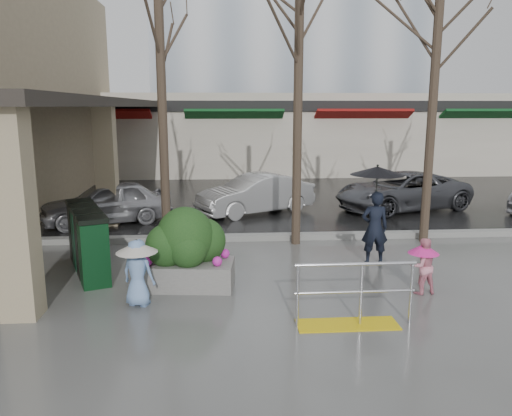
{
  "coord_description": "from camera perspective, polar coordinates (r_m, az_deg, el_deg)",
  "views": [
    {
      "loc": [
        -0.66,
        -8.41,
        3.38
      ],
      "look_at": [
        0.07,
        1.76,
        1.3
      ],
      "focal_mm": 35.0,
      "sensor_mm": 36.0,
      "label": 1
    }
  ],
  "objects": [
    {
      "name": "ground",
      "position": [
        9.08,
        0.37,
        -10.31
      ],
      "size": [
        120.0,
        120.0,
        0.0
      ],
      "primitive_type": "plane",
      "color": "#51514F",
      "rests_on": "ground"
    },
    {
      "name": "street_asphalt",
      "position": [
        30.6,
        -2.84,
        5.17
      ],
      "size": [
        120.0,
        36.0,
        0.01
      ],
      "primitive_type": "cube",
      "color": "black",
      "rests_on": "ground"
    },
    {
      "name": "curb",
      "position": [
        12.86,
        -1.01,
        -3.37
      ],
      "size": [
        120.0,
        0.3,
        0.15
      ],
      "primitive_type": "cube",
      "color": "gray",
      "rests_on": "ground"
    },
    {
      "name": "canopy_slab",
      "position": [
        16.93,
        -18.65,
        11.76
      ],
      "size": [
        2.8,
        18.0,
        0.25
      ],
      "primitive_type": "cube",
      "color": "#2D2823",
      "rests_on": "pillar_front"
    },
    {
      "name": "pillar_front",
      "position": [
        8.7,
        -25.88,
        -0.43
      ],
      "size": [
        0.55,
        0.55,
        3.5
      ],
      "primitive_type": "cube",
      "color": "tan",
      "rests_on": "ground"
    },
    {
      "name": "pillar_back",
      "position": [
        14.86,
        -16.72,
        4.74
      ],
      "size": [
        0.55,
        0.55,
        3.5
      ],
      "primitive_type": "cube",
      "color": "tan",
      "rests_on": "ground"
    },
    {
      "name": "storefront_row",
      "position": [
        26.54,
        1.7,
        8.56
      ],
      "size": [
        34.0,
        6.74,
        4.0
      ],
      "color": "beige",
      "rests_on": "ground"
    },
    {
      "name": "handrail",
      "position": [
        8.06,
        10.9,
        -10.55
      ],
      "size": [
        1.9,
        0.5,
        1.03
      ],
      "color": "yellow",
      "rests_on": "ground"
    },
    {
      "name": "tree_west",
      "position": [
        12.2,
        -10.98,
        19.35
      ],
      "size": [
        3.2,
        3.2,
        6.8
      ],
      "color": "#382B21",
      "rests_on": "ground"
    },
    {
      "name": "tree_midwest",
      "position": [
        12.29,
        4.96,
        20.16
      ],
      "size": [
        3.2,
        3.2,
        7.0
      ],
      "color": "#382B21",
      "rests_on": "ground"
    },
    {
      "name": "tree_mideast",
      "position": [
        13.15,
        19.98,
        17.32
      ],
      "size": [
        3.2,
        3.2,
        6.5
      ],
      "color": "#382B21",
      "rests_on": "ground"
    },
    {
      "name": "woman",
      "position": [
        11.0,
        13.52,
        0.32
      ],
      "size": [
        1.16,
        1.16,
        2.18
      ],
      "rotation": [
        0.0,
        0.0,
        3.08
      ],
      "color": "black",
      "rests_on": "ground"
    },
    {
      "name": "child_pink",
      "position": [
        9.64,
        18.52,
        -5.9
      ],
      "size": [
        0.56,
        0.56,
        1.04
      ],
      "rotation": [
        0.0,
        0.0,
        3.29
      ],
      "color": "pink",
      "rests_on": "ground"
    },
    {
      "name": "child_blue",
      "position": [
        8.8,
        -13.39,
        -6.46
      ],
      "size": [
        0.71,
        0.71,
        1.18
      ],
      "rotation": [
        0.0,
        0.0,
        2.77
      ],
      "color": "#7AA0D9",
      "rests_on": "ground"
    },
    {
      "name": "planter",
      "position": [
        9.52,
        -7.98,
        -4.67
      ],
      "size": [
        1.86,
        1.1,
        1.55
      ],
      "rotation": [
        0.0,
        0.0,
        -0.11
      ],
      "color": "gray",
      "rests_on": "ground"
    },
    {
      "name": "news_boxes",
      "position": [
        10.88,
        -18.72,
        -3.48
      ],
      "size": [
        1.4,
        2.44,
        1.35
      ],
      "rotation": [
        0.0,
        0.0,
        0.38
      ],
      "color": "#0D3A1A",
      "rests_on": "ground"
    },
    {
      "name": "car_a",
      "position": [
        15.2,
        -16.69,
        0.61
      ],
      "size": [
        3.98,
        2.66,
        1.26
      ],
      "primitive_type": "imported",
      "rotation": [
        0.0,
        0.0,
        -1.22
      ],
      "color": "#A7A7AB",
      "rests_on": "ground"
    },
    {
      "name": "car_b",
      "position": [
        15.96,
        -0.04,
        1.6
      ],
      "size": [
        4.0,
        2.96,
        1.26
      ],
      "primitive_type": "imported",
      "rotation": [
        0.0,
        0.0,
        -1.09
      ],
      "color": "silver",
      "rests_on": "ground"
    },
    {
      "name": "car_c",
      "position": [
        17.24,
        16.37,
        1.87
      ],
      "size": [
        4.95,
        3.36,
        1.26
      ],
      "primitive_type": "imported",
      "rotation": [
        0.0,
        0.0,
        -1.26
      ],
      "color": "#4E4F55",
      "rests_on": "ground"
    }
  ]
}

